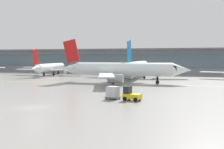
{
  "coord_description": "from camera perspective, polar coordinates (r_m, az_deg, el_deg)",
  "views": [
    {
      "loc": [
        19.9,
        -30.25,
        6.44
      ],
      "look_at": [
        3.78,
        20.96,
        3.0
      ],
      "focal_mm": 44.57,
      "sensor_mm": 36.0,
      "label": 1
    }
  ],
  "objects": [
    {
      "name": "gate_airplane_1",
      "position": [
        98.48,
        -12.55,
        1.39
      ],
      "size": [
        24.93,
        26.95,
        8.92
      ],
      "rotation": [
        0.0,
        0.0,
        1.67
      ],
      "color": "white",
      "rests_on": "ground_plane"
    },
    {
      "name": "ground_plane",
      "position": [
        36.78,
        -15.72,
        -6.56
      ],
      "size": [
        400.0,
        400.0,
        0.0
      ],
      "primitive_type": "plane",
      "color": "gray"
    },
    {
      "name": "taxiing_regional_jet",
      "position": [
        67.54,
        1.94,
        0.98
      ],
      "size": [
        33.02,
        30.66,
        10.94
      ],
      "rotation": [
        0.0,
        0.0,
        0.06
      ],
      "color": "white",
      "rests_on": "ground_plane"
    },
    {
      "name": "taxiway_centreline_stripe",
      "position": [
        65.76,
        1.83,
        -1.95
      ],
      "size": [
        109.83,
        6.76,
        0.01
      ],
      "primitive_type": "cube",
      "rotation": [
        0.0,
        0.0,
        0.06
      ],
      "color": "yellow",
      "rests_on": "ground_plane"
    },
    {
      "name": "gate_airplane_2",
      "position": [
        84.33,
        5.32,
        1.51
      ],
      "size": [
        30.78,
        33.1,
        10.97
      ],
      "rotation": [
        0.0,
        0.0,
        1.61
      ],
      "color": "white",
      "rests_on": "ground_plane"
    },
    {
      "name": "terminal_concourse",
      "position": [
        110.94,
        7.15,
        2.85
      ],
      "size": [
        202.89,
        11.0,
        9.6
      ],
      "color": "#8C939E",
      "rests_on": "ground_plane"
    },
    {
      "name": "cargo_dolly_lead",
      "position": [
        42.32,
        0.18,
        -3.65
      ],
      "size": [
        2.38,
        1.99,
        1.94
      ],
      "rotation": [
        0.0,
        0.0,
        -0.2
      ],
      "color": "#595B60",
      "rests_on": "ground_plane"
    },
    {
      "name": "baggage_tug",
      "position": [
        40.99,
        3.87,
        -4.12
      ],
      "size": [
        2.83,
        2.05,
        2.1
      ],
      "rotation": [
        0.0,
        0.0,
        -0.2
      ],
      "color": "yellow",
      "rests_on": "ground_plane"
    }
  ]
}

